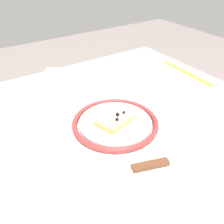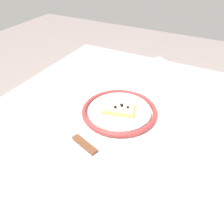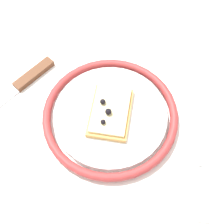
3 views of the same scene
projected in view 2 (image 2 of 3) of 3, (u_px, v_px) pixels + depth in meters
name	position (u px, v px, depth m)	size (l,w,h in m)	color
dining_table	(128.00, 136.00, 0.79)	(0.91, 0.92, 0.72)	white
plate	(119.00, 112.00, 0.74)	(0.25, 0.25, 0.02)	white
pizza_slice_near	(119.00, 109.00, 0.73)	(0.10, 0.12, 0.03)	tan
knife	(93.00, 151.00, 0.61)	(0.09, 0.23, 0.01)	silver
fork	(142.00, 88.00, 0.87)	(0.08, 0.20, 0.00)	silver
napkin	(157.00, 65.00, 1.03)	(0.13, 0.12, 0.00)	white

